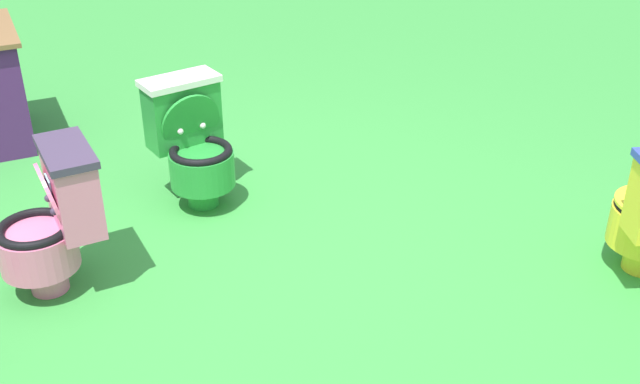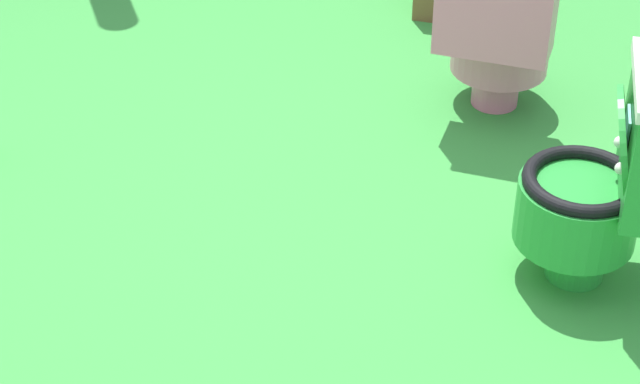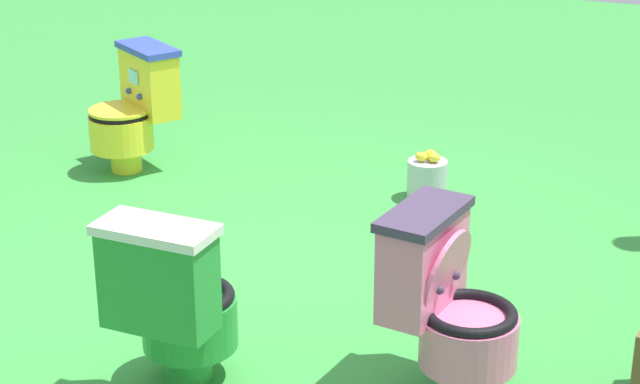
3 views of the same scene
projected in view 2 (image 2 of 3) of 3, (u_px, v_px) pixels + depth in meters
The scene contains 3 objects.
ground at pixel (311, 236), 3.63m from camera, with size 14.00×14.00×0.00m, color green.
toilet_green at pixel (615, 178), 3.25m from camera, with size 0.44×0.50×0.73m.
toilet_pink at pixel (499, 24), 4.06m from camera, with size 0.55×0.47×0.73m.
Camera 2 is at (2.83, 0.52, 2.22)m, focal length 62.49 mm.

